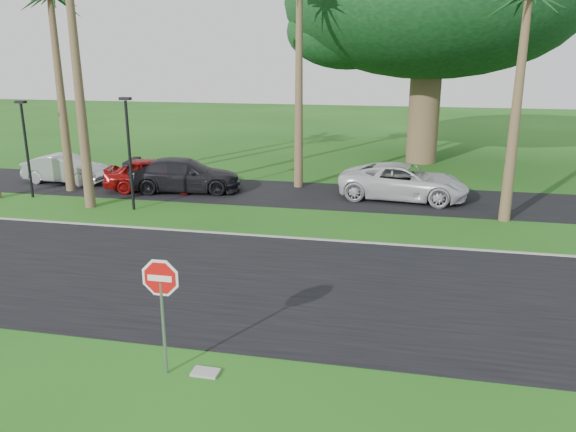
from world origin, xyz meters
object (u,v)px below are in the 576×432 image
at_px(stop_sign_near, 161,293).
at_px(car_silver, 66,169).
at_px(car_red, 155,175).
at_px(car_dark, 185,175).
at_px(car_minivan, 404,182).

distance_m(stop_sign_near, car_silver, 19.64).
xyz_separation_m(car_red, car_dark, (1.39, 0.21, -0.02)).
relative_size(car_silver, car_red, 0.92).
relative_size(car_silver, car_minivan, 0.76).
distance_m(car_silver, car_dark, 6.53).
relative_size(stop_sign_near, car_dark, 0.49).
bearing_deg(car_silver, car_red, -94.18).
bearing_deg(stop_sign_near, car_silver, 128.13).
height_order(car_silver, car_dark, car_dark).
height_order(car_dark, car_minivan, car_minivan).
bearing_deg(car_minivan, car_red, 99.54).
bearing_deg(car_minivan, stop_sign_near, 169.37).
bearing_deg(car_red, car_dark, -92.36).
distance_m(stop_sign_near, car_dark, 16.03).
relative_size(car_silver, car_dark, 0.81).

